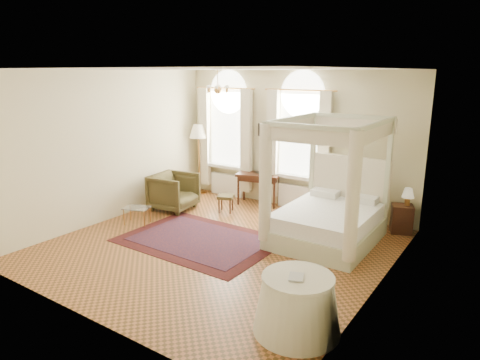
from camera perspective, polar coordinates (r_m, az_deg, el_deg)
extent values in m
plane|color=#9F592E|center=(8.34, -2.75, -8.75)|extent=(6.00, 6.00, 0.00)
plane|color=beige|center=(10.36, 7.17, 5.22)|extent=(6.00, 0.00, 6.00)
plane|color=beige|center=(5.81, -20.99, -2.78)|extent=(6.00, 0.00, 6.00)
plane|color=beige|center=(9.91, -16.93, 4.31)|extent=(0.00, 6.00, 6.00)
plane|color=beige|center=(6.54, 18.63, -0.74)|extent=(0.00, 6.00, 6.00)
plane|color=white|center=(7.68, -3.05, 14.56)|extent=(6.00, 6.00, 0.00)
cube|color=white|center=(11.29, -1.54, 6.84)|extent=(1.10, 0.04, 1.90)
cylinder|color=white|center=(11.21, -1.57, 11.66)|extent=(1.10, 0.04, 1.10)
cube|color=white|center=(11.39, -1.77, 1.84)|extent=(1.32, 0.24, 0.08)
cube|color=beige|center=(11.59, -4.73, 5.74)|extent=(0.28, 0.14, 2.60)
cube|color=beige|center=(10.81, 0.84, 5.17)|extent=(0.28, 0.14, 2.60)
cube|color=white|center=(11.52, -1.69, -0.62)|extent=(1.00, 0.12, 0.58)
cube|color=white|center=(10.22, 8.13, 5.92)|extent=(1.10, 0.04, 1.90)
cylinder|color=white|center=(10.13, 8.32, 11.24)|extent=(1.10, 0.04, 1.10)
cube|color=white|center=(10.33, 7.71, 0.42)|extent=(1.32, 0.24, 0.08)
cube|color=beige|center=(10.42, 4.35, 4.79)|extent=(0.28, 0.14, 2.60)
cube|color=beige|center=(9.83, 11.15, 3.99)|extent=(0.28, 0.14, 2.60)
cube|color=white|center=(10.48, 7.67, -2.27)|extent=(1.00, 0.12, 0.58)
cylinder|color=#B8803D|center=(9.18, -3.00, 13.26)|extent=(0.02, 0.02, 0.40)
sphere|color=#B8803D|center=(9.18, -2.98, 11.89)|extent=(0.16, 0.16, 0.16)
sphere|color=beige|center=(9.05, -1.85, 12.31)|extent=(0.07, 0.07, 0.07)
sphere|color=beige|center=(9.27, -1.70, 12.35)|extent=(0.07, 0.07, 0.07)
sphere|color=beige|center=(9.40, -2.82, 12.37)|extent=(0.07, 0.07, 0.07)
sphere|color=beige|center=(9.32, -4.09, 12.33)|extent=(0.07, 0.07, 0.07)
sphere|color=beige|center=(9.10, -4.29, 12.28)|extent=(0.07, 0.07, 0.07)
sphere|color=beige|center=(8.96, -3.16, 12.27)|extent=(0.07, 0.07, 0.07)
cube|color=black|center=(10.71, 3.06, 6.69)|extent=(0.26, 0.03, 0.32)
cube|color=black|center=(9.72, 14.81, 6.06)|extent=(0.22, 0.03, 0.26)
cube|color=#B7BB98|center=(8.64, 11.47, -6.87)|extent=(1.77, 2.18, 0.37)
cube|color=white|center=(8.53, 11.58, -4.80)|extent=(1.66, 2.07, 0.29)
cube|color=beige|center=(9.34, 14.15, -0.61)|extent=(1.75, 0.09, 1.24)
cube|color=#B7BB98|center=(9.56, 9.61, 1.54)|extent=(0.09, 0.09, 2.37)
cube|color=#B7BB98|center=(9.04, 19.05, 0.22)|extent=(0.09, 0.09, 2.37)
cube|color=#B7BB98|center=(7.79, 3.38, -1.19)|extent=(0.09, 0.09, 2.37)
cube|color=#B7BB98|center=(7.14, 14.75, -3.09)|extent=(0.09, 0.09, 2.37)
cube|color=#B7BB98|center=(9.07, 14.66, 8.21)|extent=(1.75, 0.09, 0.08)
cube|color=#B7BB98|center=(7.19, 9.17, 7.01)|extent=(1.75, 0.09, 0.08)
cube|color=#B7BB98|center=(8.45, 7.05, 8.15)|extent=(0.10, 2.17, 0.08)
cube|color=#B7BB98|center=(7.86, 17.79, 7.13)|extent=(0.10, 2.17, 0.08)
cube|color=beige|center=(9.09, 14.60, 7.31)|extent=(1.82, 0.05, 0.29)
cube|color=beige|center=(7.21, 9.13, 5.87)|extent=(1.82, 0.05, 0.29)
cube|color=beige|center=(8.47, 7.02, 7.18)|extent=(0.06, 2.23, 0.29)
cube|color=beige|center=(7.88, 17.71, 6.09)|extent=(0.06, 2.23, 0.29)
cylinder|color=beige|center=(7.76, 3.39, -0.45)|extent=(0.23, 0.23, 2.17)
cylinder|color=beige|center=(7.11, 14.80, -2.29)|extent=(0.23, 0.23, 2.17)
cube|color=#391B0F|center=(9.50, 20.74, -4.86)|extent=(0.52, 0.50, 0.59)
cylinder|color=#B8803D|center=(9.41, 21.42, -2.64)|extent=(0.11, 0.11, 0.18)
cone|color=beige|center=(9.37, 21.51, -1.60)|extent=(0.25, 0.25, 0.20)
cube|color=#391B0F|center=(10.65, 2.51, 0.70)|extent=(1.16, 0.79, 0.06)
cube|color=#391B0F|center=(10.67, 2.51, 0.20)|extent=(1.03, 0.66, 0.11)
cylinder|color=#391B0F|center=(11.08, 0.53, -0.84)|extent=(0.05, 0.05, 0.74)
cylinder|color=#391B0F|center=(10.82, 5.18, -1.27)|extent=(0.05, 0.05, 0.74)
cylinder|color=#391B0F|center=(10.70, -0.23, -1.39)|extent=(0.05, 0.05, 0.74)
cylinder|color=#391B0F|center=(10.43, 4.58, -1.86)|extent=(0.05, 0.05, 0.74)
imported|color=black|center=(10.69, 2.72, 0.98)|extent=(0.34, 0.27, 0.02)
cube|color=#473F1E|center=(10.16, -1.91, -2.23)|extent=(0.47, 0.47, 0.07)
cylinder|color=#391B0F|center=(10.12, -2.81, -3.52)|extent=(0.04, 0.04, 0.34)
cylinder|color=#391B0F|center=(10.06, -1.32, -3.61)|extent=(0.04, 0.04, 0.34)
cylinder|color=#391B0F|center=(10.37, -2.46, -3.07)|extent=(0.04, 0.04, 0.34)
cylinder|color=#391B0F|center=(10.31, -1.00, -3.16)|extent=(0.04, 0.04, 0.34)
imported|color=#40371B|center=(10.44, -8.81, -1.55)|extent=(1.09, 1.07, 0.89)
cube|color=white|center=(9.64, -13.60, -3.61)|extent=(0.65, 0.56, 0.02)
cylinder|color=#B8803D|center=(9.67, -15.21, -4.80)|extent=(0.02, 0.02, 0.36)
cylinder|color=#B8803D|center=(9.47, -12.65, -5.06)|extent=(0.02, 0.02, 0.36)
cylinder|color=#B8803D|center=(9.93, -14.39, -4.24)|extent=(0.02, 0.02, 0.36)
cylinder|color=#B8803D|center=(9.73, -11.89, -4.48)|extent=(0.02, 0.02, 0.36)
cylinder|color=#B8803D|center=(11.92, -5.37, -1.58)|extent=(0.33, 0.33, 0.03)
cylinder|color=#B8803D|center=(11.72, -5.46, 2.24)|extent=(0.04, 0.04, 1.66)
cone|color=beige|center=(11.57, -5.56, 6.52)|extent=(0.49, 0.49, 0.35)
cube|color=#441010|center=(8.63, -5.39, -7.95)|extent=(3.03, 2.20, 0.01)
cube|color=black|center=(8.63, -5.39, -7.91)|extent=(2.56, 1.72, 0.01)
cone|color=white|center=(5.73, 7.63, -16.21)|extent=(1.13, 1.13, 0.73)
cylinder|color=white|center=(5.55, 7.76, -12.78)|extent=(0.92, 0.92, 0.04)
imported|color=black|center=(5.50, 6.55, -12.64)|extent=(0.25, 0.29, 0.02)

